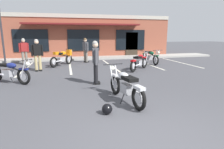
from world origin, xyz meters
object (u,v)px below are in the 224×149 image
at_px(motorcycle_foreground_classic, 125,86).
at_px(person_by_back_row, 37,53).
at_px(motorcycle_silver_naked, 9,72).
at_px(motorcycle_blue_standard, 150,57).
at_px(person_in_black_shirt, 86,49).
at_px(motorcycle_black_cruiser, 139,62).
at_px(person_near_building, 24,50).
at_px(person_in_shorts_foreground, 96,60).
at_px(motorcycle_red_sportbike, 63,57).
at_px(helmet_on_pavement, 107,109).

xyz_separation_m(motorcycle_foreground_classic, person_by_back_row, (-3.08, 5.47, 0.49)).
distance_m(motorcycle_foreground_classic, motorcycle_silver_naked, 4.89).
height_order(motorcycle_blue_standard, person_in_black_shirt, person_in_black_shirt).
xyz_separation_m(motorcycle_black_cruiser, motorcycle_blue_standard, (1.56, 1.99, 0.00)).
xyz_separation_m(motorcycle_silver_naked, person_near_building, (-0.41, 5.02, 0.49)).
xyz_separation_m(person_in_shorts_foreground, person_near_building, (-3.71, 5.96, 0.00)).
bearing_deg(person_by_back_row, motorcycle_foreground_classic, -60.58).
distance_m(motorcycle_red_sportbike, motorcycle_silver_naked, 4.47).
bearing_deg(motorcycle_silver_naked, person_in_black_shirt, 54.93).
height_order(motorcycle_red_sportbike, helmet_on_pavement, motorcycle_red_sportbike).
bearing_deg(helmet_on_pavement, person_by_back_row, 110.83).
bearing_deg(motorcycle_blue_standard, helmet_on_pavement, -121.84).
bearing_deg(helmet_on_pavement, motorcycle_foreground_classic, 47.80).
distance_m(motorcycle_black_cruiser, person_near_building, 7.41).
xyz_separation_m(person_in_black_shirt, person_by_back_row, (-2.77, -2.59, 0.00)).
xyz_separation_m(motorcycle_blue_standard, person_in_shorts_foreground, (-4.33, -4.36, 0.49)).
bearing_deg(motorcycle_silver_naked, person_by_back_row, 72.93).
xyz_separation_m(person_near_building, helmet_on_pavement, (3.53, -8.85, -0.82)).
bearing_deg(person_in_shorts_foreground, person_near_building, 121.88).
bearing_deg(motorcycle_black_cruiser, helmet_on_pavement, -119.21).
bearing_deg(person_in_black_shirt, motorcycle_blue_standard, -21.08).
distance_m(motorcycle_red_sportbike, person_near_building, 2.64).
xyz_separation_m(motorcycle_blue_standard, helmet_on_pavement, (-4.50, -7.25, -0.33)).
relative_size(person_in_black_shirt, person_in_shorts_foreground, 1.00).
bearing_deg(person_in_black_shirt, helmet_on_pavement, -92.57).
bearing_deg(motorcycle_black_cruiser, person_by_back_row, 169.53).
bearing_deg(motorcycle_red_sportbike, motorcycle_black_cruiser, -32.23).
bearing_deg(motorcycle_blue_standard, motorcycle_black_cruiser, -128.13).
height_order(motorcycle_blue_standard, helmet_on_pavement, motorcycle_blue_standard).
height_order(person_in_shorts_foreground, person_by_back_row, same).
xyz_separation_m(motorcycle_foreground_classic, motorcycle_red_sportbike, (-1.84, 7.05, 0.07)).
relative_size(person_by_back_row, person_near_building, 1.00).
relative_size(motorcycle_black_cruiser, helmet_on_pavement, 6.45).
distance_m(motorcycle_black_cruiser, person_in_black_shirt, 4.41).
bearing_deg(motorcycle_blue_standard, motorcycle_red_sportbike, 174.13).
relative_size(motorcycle_blue_standard, person_in_shorts_foreground, 1.26).
bearing_deg(motorcycle_foreground_classic, motorcycle_silver_naked, 141.47).
height_order(person_by_back_row, helmet_on_pavement, person_by_back_row).
xyz_separation_m(motorcycle_silver_naked, person_in_black_shirt, (3.52, 5.01, 0.49)).
relative_size(motorcycle_silver_naked, person_by_back_row, 1.10).
xyz_separation_m(motorcycle_red_sportbike, motorcycle_silver_naked, (-1.99, -4.01, -0.07)).
bearing_deg(person_near_building, motorcycle_silver_naked, -85.35).
bearing_deg(person_in_shorts_foreground, person_in_black_shirt, 87.89).
bearing_deg(person_in_shorts_foreground, motorcycle_black_cruiser, 40.66).
bearing_deg(person_near_building, motorcycle_red_sportbike, -22.95).
distance_m(person_in_black_shirt, person_near_building, 3.93).
xyz_separation_m(motorcycle_red_sportbike, person_by_back_row, (-1.25, -1.58, 0.42)).
distance_m(person_in_shorts_foreground, person_near_building, 7.02).
height_order(motorcycle_red_sportbike, person_in_black_shirt, person_in_black_shirt).
relative_size(motorcycle_red_sportbike, helmet_on_pavement, 6.86).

